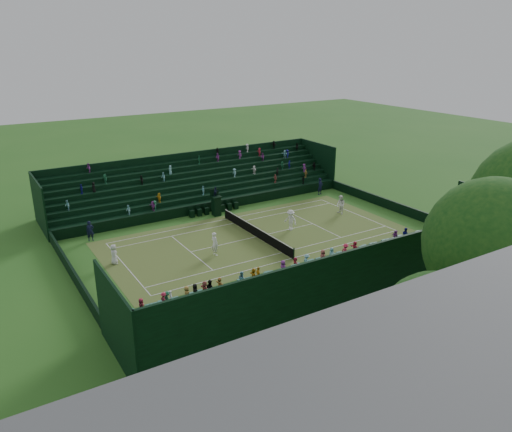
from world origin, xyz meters
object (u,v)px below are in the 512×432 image
Objects in this scene: tennis_net at (256,232)px; umpire_chair at (216,203)px; player_near_west at (114,254)px; player_far_west at (341,205)px; player_far_east at (291,220)px; player_near_east at (215,244)px.

tennis_net is 7.14m from umpire_chair.
umpire_chair is 1.82× the size of player_near_west.
player_far_west is 0.98× the size of player_far_east.
player_near_west is (6.08, -12.15, -0.45)m from umpire_chair.
umpire_chair is at bearing -64.82° from player_near_west.
tennis_net is 3.91× the size of umpire_chair.
player_near_west is 0.83× the size of player_far_east.
player_far_east is at bearing 28.37° from umpire_chair.
player_near_west reaches higher than tennis_net.
player_near_west is 16.13m from player_far_east.
player_far_west reaches higher than tennis_net.
player_near_west is at bearing -82.52° from player_far_west.
umpire_chair is 9.85m from player_near_east.
player_far_west is (-2.48, 15.50, -0.03)m from player_near_east.
player_near_west is at bearing 61.01° from player_near_east.
player_far_west is (0.15, 23.03, 0.15)m from player_near_west.
player_near_east is 1.03× the size of player_far_west.
player_far_east is (1.07, -6.94, 0.02)m from player_far_west.
umpire_chair is 12.54m from player_far_west.
player_far_east is at bearing 86.85° from tennis_net.
player_far_west is at bearing -90.70° from player_near_east.
umpire_chair is 1.51× the size of player_far_east.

